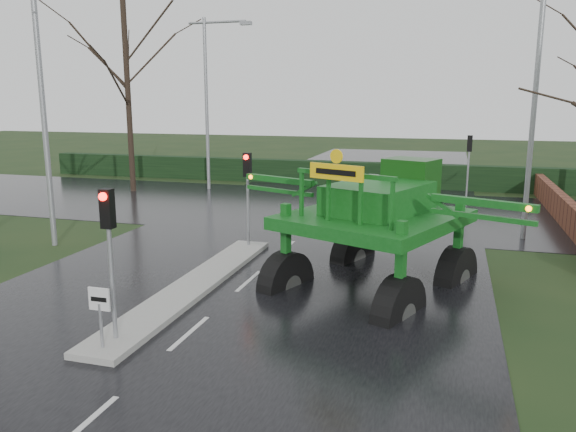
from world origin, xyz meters
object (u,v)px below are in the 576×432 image
(traffic_signal_near, at_px, (109,232))
(street_light_left_near, at_px, (48,82))
(street_light_right, at_px, (527,82))
(crop_sprayer, at_px, (291,203))
(keep_left_sign, at_px, (100,308))
(white_sedan, at_px, (375,200))
(traffic_signal_far, at_px, (469,153))
(street_light_left_far, at_px, (211,89))
(traffic_signal_mid, at_px, (247,179))

(traffic_signal_near, bearing_deg, street_light_left_near, 134.53)
(traffic_signal_near, bearing_deg, street_light_right, 53.87)
(street_light_right, relative_size, crop_sprayer, 1.16)
(traffic_signal_near, height_order, crop_sprayer, crop_sprayer)
(street_light_left_near, bearing_deg, street_light_right, 20.11)
(keep_left_sign, distance_m, white_sedan, 20.95)
(traffic_signal_near, relative_size, street_light_left_near, 0.35)
(street_light_left_near, height_order, crop_sprayer, street_light_left_near)
(keep_left_sign, relative_size, white_sedan, 0.35)
(traffic_signal_far, relative_size, crop_sprayer, 0.41)
(street_light_right, distance_m, crop_sprayer, 11.03)
(street_light_left_far, relative_size, white_sedan, 2.56)
(traffic_signal_near, distance_m, white_sedan, 20.60)
(traffic_signal_mid, height_order, street_light_left_near, street_light_left_near)
(keep_left_sign, height_order, street_light_left_near, street_light_left_near)
(traffic_signal_near, height_order, street_light_left_near, street_light_left_near)
(street_light_left_far, distance_m, white_sedan, 11.63)
(traffic_signal_mid, bearing_deg, traffic_signal_near, -90.00)
(street_light_left_near, bearing_deg, street_light_left_far, 90.00)
(traffic_signal_mid, relative_size, street_light_left_far, 0.35)
(keep_left_sign, relative_size, street_light_left_far, 0.14)
(traffic_signal_far, bearing_deg, white_sedan, 9.60)
(traffic_signal_far, relative_size, street_light_left_near, 0.35)
(street_light_right, bearing_deg, traffic_signal_mid, -154.60)
(traffic_signal_near, bearing_deg, traffic_signal_far, 69.64)
(street_light_left_near, xyz_separation_m, crop_sprayer, (9.46, -1.82, -3.56))
(street_light_right, height_order, street_light_left_far, same)
(traffic_signal_near, relative_size, traffic_signal_far, 1.00)
(street_light_left_far, relative_size, crop_sprayer, 1.16)
(street_light_left_far, xyz_separation_m, crop_sprayer, (9.46, -15.82, -3.56))
(traffic_signal_far, height_order, street_light_left_far, street_light_left_far)
(street_light_left_far, bearing_deg, traffic_signal_far, 0.03)
(keep_left_sign, xyz_separation_m, traffic_signal_mid, (0.00, 8.99, 1.53))
(street_light_right, distance_m, white_sedan, 11.37)
(traffic_signal_near, relative_size, white_sedan, 0.90)
(street_light_right, bearing_deg, street_light_left_far, 153.98)
(keep_left_sign, bearing_deg, white_sedan, 81.63)
(traffic_signal_far, xyz_separation_m, crop_sprayer, (-5.23, -15.83, -0.16))
(street_light_left_far, bearing_deg, street_light_left_near, -90.00)
(traffic_signal_far, bearing_deg, street_light_right, 101.95)
(traffic_signal_mid, height_order, white_sedan, traffic_signal_mid)
(street_light_left_near, relative_size, street_light_left_far, 1.00)
(keep_left_sign, distance_m, street_light_left_far, 23.11)
(street_light_right, xyz_separation_m, white_sedan, (-6.45, 7.20, -5.99))
(traffic_signal_near, distance_m, traffic_signal_mid, 8.50)
(street_light_left_far, xyz_separation_m, white_sedan, (9.94, -0.80, -5.99))
(traffic_signal_near, relative_size, traffic_signal_mid, 1.00)
(traffic_signal_mid, bearing_deg, keep_left_sign, -90.00)
(keep_left_sign, height_order, crop_sprayer, crop_sprayer)
(white_sedan, bearing_deg, traffic_signal_far, -71.97)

